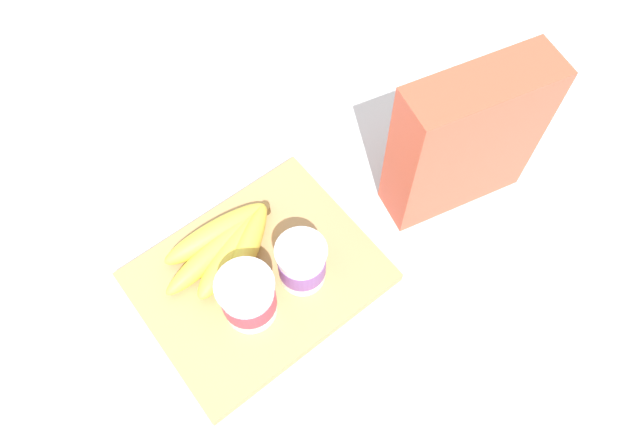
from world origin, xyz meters
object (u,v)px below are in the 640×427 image
(cutting_board, at_px, (258,277))
(yogurt_cup_front, at_px, (302,263))
(yogurt_cup_back, at_px, (248,297))
(cereal_box, at_px, (465,142))
(banana_bunch, at_px, (228,246))

(cutting_board, relative_size, yogurt_cup_front, 3.86)
(cutting_board, distance_m, yogurt_cup_back, 0.07)
(cereal_box, relative_size, banana_bunch, 1.25)
(banana_bunch, bearing_deg, yogurt_cup_front, 122.39)
(yogurt_cup_front, xyz_separation_m, banana_bunch, (0.06, -0.09, -0.02))
(cereal_box, height_order, banana_bunch, cereal_box)
(cutting_board, bearing_deg, yogurt_cup_back, 45.50)
(yogurt_cup_front, bearing_deg, banana_bunch, -57.61)
(cereal_box, relative_size, yogurt_cup_front, 2.98)
(yogurt_cup_front, relative_size, banana_bunch, 0.42)
(cutting_board, bearing_deg, cereal_box, 169.60)
(cereal_box, bearing_deg, banana_bunch, 175.03)
(yogurt_cup_back, relative_size, banana_bunch, 0.45)
(yogurt_cup_front, bearing_deg, yogurt_cup_back, -2.71)
(cereal_box, distance_m, yogurt_cup_front, 0.28)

